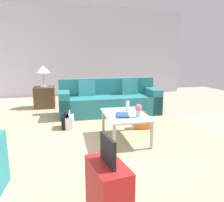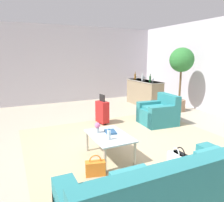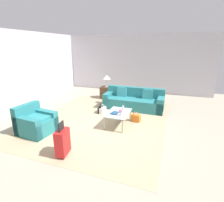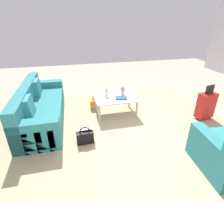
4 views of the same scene
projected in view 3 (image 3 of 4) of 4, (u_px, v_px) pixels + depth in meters
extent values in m
plane|color=#A89E89|center=(99.00, 128.00, 5.51)|extent=(12.00, 12.00, 0.00)
cube|color=silver|center=(136.00, 64.00, 9.58)|extent=(0.12, 8.00, 3.10)
cube|color=tan|center=(101.00, 120.00, 6.11)|extent=(5.20, 4.40, 0.01)
cube|color=teal|center=(133.00, 104.00, 7.13)|extent=(0.84, 2.39, 0.45)
cube|color=teal|center=(135.00, 97.00, 7.35)|extent=(0.22, 2.39, 0.85)
cube|color=teal|center=(161.00, 105.00, 6.76)|extent=(0.84, 0.24, 0.61)
cube|color=teal|center=(109.00, 99.00, 7.46)|extent=(0.84, 0.24, 0.61)
cube|color=teal|center=(148.00, 94.00, 6.97)|extent=(0.15, 0.40, 0.41)
cube|color=teal|center=(122.00, 92.00, 7.32)|extent=(0.16, 0.40, 0.41)
cube|color=teal|center=(37.00, 126.00, 5.16)|extent=(0.94, 0.97, 0.44)
cube|color=teal|center=(27.00, 118.00, 5.24)|extent=(0.89, 0.27, 0.84)
cube|color=teal|center=(45.00, 119.00, 5.43)|extent=(0.27, 0.92, 0.60)
cube|color=teal|center=(27.00, 128.00, 4.84)|extent=(0.27, 0.92, 0.60)
cube|color=teal|center=(37.00, 118.00, 5.06)|extent=(0.68, 0.69, 0.08)
cube|color=silver|center=(118.00, 113.00, 5.58)|extent=(1.00, 0.68, 0.02)
cylinder|color=#ADA899|center=(104.00, 123.00, 5.33)|extent=(0.05, 0.05, 0.42)
cylinder|color=#ADA899|center=(114.00, 113.00, 6.14)|extent=(0.05, 0.05, 0.42)
cylinder|color=#ADA899|center=(123.00, 126.00, 5.14)|extent=(0.05, 0.05, 0.42)
cylinder|color=#ADA899|center=(130.00, 115.00, 5.95)|extent=(0.05, 0.05, 0.42)
cylinder|color=silver|center=(123.00, 108.00, 5.69)|extent=(0.06, 0.06, 0.18)
cylinder|color=#2D6BBC|center=(123.00, 105.00, 5.66)|extent=(0.04, 0.04, 0.02)
cube|color=navy|center=(115.00, 113.00, 5.49)|extent=(0.30, 0.24, 0.03)
cylinder|color=#B2B7BC|center=(121.00, 114.00, 5.31)|extent=(0.07, 0.07, 0.10)
sphere|color=#DB6693|center=(121.00, 111.00, 5.28)|extent=(0.11, 0.11, 0.11)
cube|color=#513823|center=(107.00, 92.00, 8.62)|extent=(0.54, 0.54, 0.57)
cylinder|color=#ADA899|center=(107.00, 87.00, 8.53)|extent=(0.18, 0.18, 0.02)
cylinder|color=#ADA899|center=(107.00, 83.00, 8.47)|extent=(0.04, 0.04, 0.35)
cone|color=white|center=(107.00, 77.00, 8.39)|extent=(0.38, 0.38, 0.19)
cube|color=red|center=(63.00, 142.00, 4.04)|extent=(0.43, 0.29, 0.60)
cube|color=black|center=(61.00, 126.00, 3.92)|extent=(0.24, 0.07, 0.20)
cylinder|color=black|center=(61.00, 158.00, 4.00)|extent=(0.03, 0.05, 0.05)
cylinder|color=black|center=(66.00, 151.00, 4.26)|extent=(0.03, 0.05, 0.05)
cube|color=white|center=(103.00, 110.00, 6.71)|extent=(0.33, 0.18, 0.24)
torus|color=white|center=(103.00, 107.00, 6.66)|extent=(0.20, 0.04, 0.20)
cube|color=orange|center=(136.00, 118.00, 5.95)|extent=(0.22, 0.34, 0.24)
torus|color=orange|center=(136.00, 114.00, 5.91)|extent=(0.07, 0.19, 0.20)
cube|color=black|center=(101.00, 110.00, 6.75)|extent=(0.32, 0.15, 0.24)
torus|color=black|center=(101.00, 106.00, 6.71)|extent=(0.20, 0.03, 0.20)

